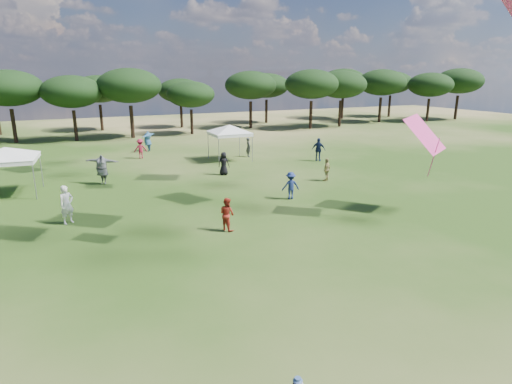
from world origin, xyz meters
TOP-DOWN VIEW (x-y plane):
  - tree_line at (2.39, 47.41)m, footprint 108.78×17.63m
  - tent_left at (-7.22, 23.36)m, footprint 6.48×6.48m
  - tent_right at (8.43, 27.76)m, footprint 6.10×6.10m
  - festival_crowd at (0.16, 24.48)m, footprint 28.66×24.08m

SIDE VIEW (x-z plane):
  - festival_crowd at x=0.16m, z-range -0.08..1.85m
  - tent_left at x=-7.22m, z-range 1.15..4.31m
  - tent_right at x=8.43m, z-range 1.19..4.42m
  - tree_line at x=2.39m, z-range 1.54..9.31m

